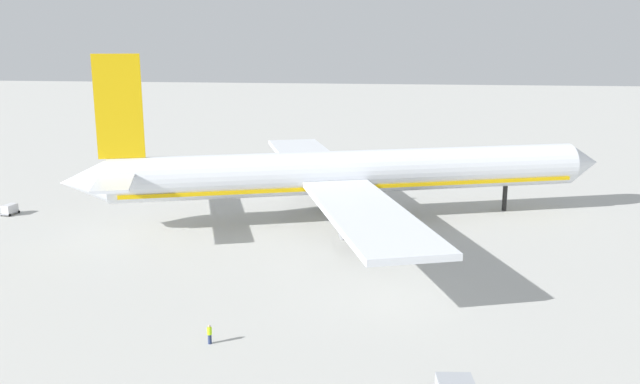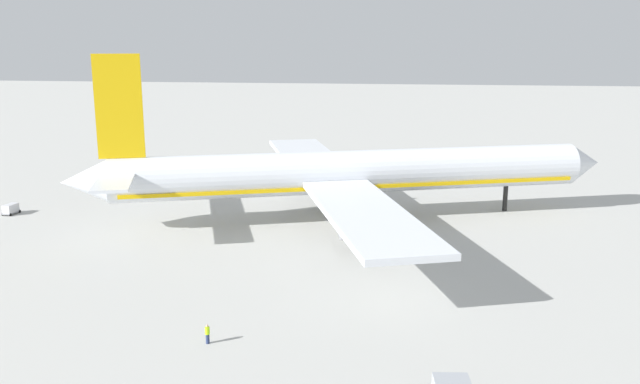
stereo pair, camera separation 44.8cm
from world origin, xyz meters
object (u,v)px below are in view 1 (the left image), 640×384
object	(u,v)px
baggage_cart_1	(533,164)
ground_worker_3	(210,334)
traffic_cone_0	(429,163)
traffic_cone_1	(113,191)
airliner	(344,174)
baggage_cart_0	(10,209)

from	to	relation	value
baggage_cart_1	ground_worker_3	world-z (taller)	ground_worker_3
traffic_cone_0	traffic_cone_1	distance (m)	62.82
airliner	ground_worker_3	size ratio (longest dim) A/B	44.32
baggage_cart_0	traffic_cone_1	world-z (taller)	baggage_cart_0
baggage_cart_0	baggage_cart_1	size ratio (longest dim) A/B	1.03
baggage_cart_1	traffic_cone_1	xyz separation A→B (m)	(-74.13, -31.92, -0.56)
ground_worker_3	airliner	bearing A→B (deg)	80.07
airliner	traffic_cone_1	distance (m)	42.41
baggage_cart_1	traffic_cone_0	bearing A→B (deg)	176.88
ground_worker_3	baggage_cart_0	bearing A→B (deg)	138.46
baggage_cart_0	traffic_cone_1	distance (m)	18.08
baggage_cart_1	ground_worker_3	size ratio (longest dim) A/B	1.87
baggage_cart_1	ground_worker_3	bearing A→B (deg)	-115.85
baggage_cart_0	baggage_cart_1	distance (m)	95.61
airliner	baggage_cart_1	bearing A→B (deg)	52.17
airliner	traffic_cone_1	xyz separation A→B (m)	(-40.27, 11.69, -6.38)
airliner	baggage_cart_0	distance (m)	49.48
traffic_cone_1	baggage_cart_1	bearing A→B (deg)	23.30
airliner	traffic_cone_1	size ratio (longest dim) A/B	137.38
traffic_cone_0	airliner	bearing A→B (deg)	-106.38
traffic_cone_0	ground_worker_3	bearing A→B (deg)	-103.33
baggage_cart_0	ground_worker_3	size ratio (longest dim) A/B	1.92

